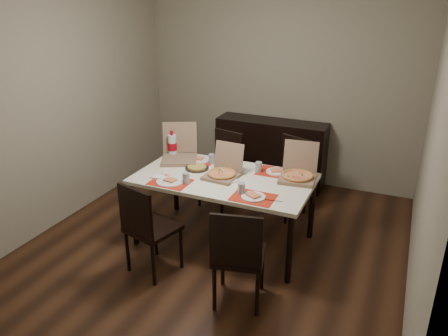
# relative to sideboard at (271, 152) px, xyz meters

# --- Properties ---
(ground) EXTENTS (3.80, 4.00, 0.02)m
(ground) POSITION_rel_sideboard_xyz_m (0.00, -1.78, -0.46)
(ground) COLOR #3D2213
(ground) RESTS_ON ground
(room_walls) EXTENTS (3.84, 4.02, 2.62)m
(room_walls) POSITION_rel_sideboard_xyz_m (0.00, -1.35, 1.28)
(room_walls) COLOR gray
(room_walls) RESTS_ON ground
(sideboard) EXTENTS (1.50, 0.40, 0.90)m
(sideboard) POSITION_rel_sideboard_xyz_m (0.00, 0.00, 0.00)
(sideboard) COLOR black
(sideboard) RESTS_ON ground
(dining_table) EXTENTS (1.80, 1.00, 0.75)m
(dining_table) POSITION_rel_sideboard_xyz_m (0.04, -1.70, 0.23)
(dining_table) COLOR #EFE6C9
(dining_table) RESTS_ON ground
(chair_near_left) EXTENTS (0.52, 0.52, 0.93)m
(chair_near_left) POSITION_rel_sideboard_xyz_m (-0.38, -2.52, 0.06)
(chair_near_left) COLOR black
(chair_near_left) RESTS_ON ground
(chair_near_right) EXTENTS (0.50, 0.50, 0.93)m
(chair_near_right) POSITION_rel_sideboard_xyz_m (0.57, -2.62, 0.06)
(chair_near_right) COLOR black
(chair_near_right) RESTS_ON ground
(chair_far_left) EXTENTS (0.51, 0.51, 0.93)m
(chair_far_left) POSITION_rel_sideboard_xyz_m (-0.34, -0.86, 0.06)
(chair_far_left) COLOR black
(chair_far_left) RESTS_ON ground
(chair_far_right) EXTENTS (0.55, 0.55, 0.93)m
(chair_far_right) POSITION_rel_sideboard_xyz_m (0.48, -0.76, 0.06)
(chair_far_right) COLOR black
(chair_far_right) RESTS_ON ground
(setting_near_left) EXTENTS (0.45, 0.30, 0.11)m
(setting_near_left) POSITION_rel_sideboard_xyz_m (-0.38, -2.02, 0.32)
(setting_near_left) COLOR red
(setting_near_left) RESTS_ON dining_table
(setting_near_right) EXTENTS (0.48, 0.30, 0.11)m
(setting_near_right) POSITION_rel_sideboard_xyz_m (0.44, -2.02, 0.32)
(setting_near_right) COLOR red
(setting_near_right) RESTS_ON dining_table
(setting_far_left) EXTENTS (0.45, 0.30, 0.11)m
(setting_far_left) POSITION_rel_sideboard_xyz_m (-0.40, -1.38, 0.32)
(setting_far_left) COLOR red
(setting_far_left) RESTS_ON dining_table
(setting_far_right) EXTENTS (0.47, 0.30, 0.11)m
(setting_far_right) POSITION_rel_sideboard_xyz_m (0.44, -1.38, 0.32)
(setting_far_right) COLOR red
(setting_far_right) RESTS_ON dining_table
(napkin_loose) EXTENTS (0.15, 0.15, 0.02)m
(napkin_loose) POSITION_rel_sideboard_xyz_m (0.15, -1.78, 0.31)
(napkin_loose) COLOR white
(napkin_loose) RESTS_ON dining_table
(pizza_box_center) EXTENTS (0.35, 0.38, 0.33)m
(pizza_box_center) POSITION_rel_sideboard_xyz_m (0.03, -1.69, 0.35)
(pizza_box_center) COLOR brown
(pizza_box_center) RESTS_ON dining_table
(pizza_box_right) EXTENTS (0.39, 0.43, 0.35)m
(pizza_box_right) POSITION_rel_sideboard_xyz_m (0.74, -1.44, 0.36)
(pizza_box_right) COLOR brown
(pizza_box_right) RESTS_ON dining_table
(pizza_box_left) EXTENTS (0.53, 0.55, 0.39)m
(pizza_box_left) POSITION_rel_sideboard_xyz_m (-0.63, -1.44, 0.36)
(pizza_box_left) COLOR brown
(pizza_box_left) RESTS_ON dining_table
(faina_plate) EXTENTS (0.26, 0.26, 0.03)m
(faina_plate) POSITION_rel_sideboard_xyz_m (-0.32, -1.61, 0.31)
(faina_plate) COLOR black
(faina_plate) RESTS_ON dining_table
(dip_bowl) EXTENTS (0.16, 0.16, 0.03)m
(dip_bowl) POSITION_rel_sideboard_xyz_m (0.15, -1.53, 0.32)
(dip_bowl) COLOR white
(dip_bowl) RESTS_ON dining_table
(soda_bottle) EXTENTS (0.10, 0.10, 0.31)m
(soda_bottle) POSITION_rel_sideboard_xyz_m (-0.75, -1.39, 0.43)
(soda_bottle) COLOR silver
(soda_bottle) RESTS_ON dining_table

